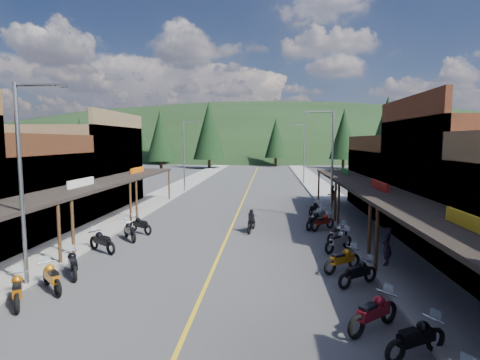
% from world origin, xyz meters
% --- Properties ---
extents(ground, '(220.00, 220.00, 0.00)m').
position_xyz_m(ground, '(0.00, 0.00, 0.00)').
color(ground, '#38383A').
rests_on(ground, ground).
extents(centerline, '(0.15, 90.00, 0.01)m').
position_xyz_m(centerline, '(0.00, 20.00, 0.01)').
color(centerline, gold).
rests_on(centerline, ground).
extents(sidewalk_west, '(3.40, 94.00, 0.15)m').
position_xyz_m(sidewalk_west, '(-8.70, 20.00, 0.07)').
color(sidewalk_west, gray).
rests_on(sidewalk_west, ground).
extents(sidewalk_east, '(3.40, 94.00, 0.15)m').
position_xyz_m(sidewalk_east, '(8.70, 20.00, 0.07)').
color(sidewalk_east, gray).
rests_on(sidewalk_east, ground).
extents(shop_west_2, '(10.90, 9.00, 6.20)m').
position_xyz_m(shop_west_2, '(-13.75, 1.70, 2.53)').
color(shop_west_2, '#3F2111').
rests_on(shop_west_2, ground).
extents(shop_west_3, '(10.90, 10.20, 8.20)m').
position_xyz_m(shop_west_3, '(-13.78, 11.30, 3.52)').
color(shop_west_3, brown).
rests_on(shop_west_3, ground).
extents(shop_east_2, '(10.90, 9.00, 8.20)m').
position_xyz_m(shop_east_2, '(13.78, 1.70, 3.52)').
color(shop_east_2, '#562B19').
rests_on(shop_east_2, ground).
extents(shop_east_3, '(10.90, 10.20, 6.20)m').
position_xyz_m(shop_east_3, '(13.75, 11.30, 2.53)').
color(shop_east_3, '#4C2D16').
rests_on(shop_east_3, ground).
extents(streetlight_0, '(2.16, 0.18, 8.00)m').
position_xyz_m(streetlight_0, '(-6.95, -6.00, 4.46)').
color(streetlight_0, gray).
rests_on(streetlight_0, ground).
extents(streetlight_1, '(2.16, 0.18, 8.00)m').
position_xyz_m(streetlight_1, '(-6.95, 22.00, 4.46)').
color(streetlight_1, gray).
rests_on(streetlight_1, ground).
extents(streetlight_2, '(2.16, 0.18, 8.00)m').
position_xyz_m(streetlight_2, '(6.95, 8.00, 4.46)').
color(streetlight_2, gray).
rests_on(streetlight_2, ground).
extents(streetlight_3, '(2.16, 0.18, 8.00)m').
position_xyz_m(streetlight_3, '(6.95, 30.00, 4.46)').
color(streetlight_3, gray).
rests_on(streetlight_3, ground).
extents(ridge_hill, '(310.00, 140.00, 60.00)m').
position_xyz_m(ridge_hill, '(0.00, 135.00, 0.00)').
color(ridge_hill, black).
rests_on(ridge_hill, ground).
extents(pine_0, '(5.04, 5.04, 11.00)m').
position_xyz_m(pine_0, '(-40.00, 62.00, 6.48)').
color(pine_0, black).
rests_on(pine_0, ground).
extents(pine_1, '(5.88, 5.88, 12.50)m').
position_xyz_m(pine_1, '(-24.00, 70.00, 7.24)').
color(pine_1, black).
rests_on(pine_1, ground).
extents(pine_2, '(6.72, 6.72, 14.00)m').
position_xyz_m(pine_2, '(-10.00, 58.00, 7.99)').
color(pine_2, black).
rests_on(pine_2, ground).
extents(pine_3, '(5.04, 5.04, 11.00)m').
position_xyz_m(pine_3, '(4.00, 66.00, 6.48)').
color(pine_3, black).
rests_on(pine_3, ground).
extents(pine_4, '(5.88, 5.88, 12.50)m').
position_xyz_m(pine_4, '(18.00, 60.00, 7.24)').
color(pine_4, black).
rests_on(pine_4, ground).
extents(pine_5, '(6.72, 6.72, 14.00)m').
position_xyz_m(pine_5, '(34.00, 72.00, 7.99)').
color(pine_5, black).
rests_on(pine_5, ground).
extents(pine_6, '(5.04, 5.04, 11.00)m').
position_xyz_m(pine_6, '(46.00, 64.00, 6.48)').
color(pine_6, black).
rests_on(pine_6, ground).
extents(pine_7, '(5.88, 5.88, 12.50)m').
position_xyz_m(pine_7, '(-32.00, 76.00, 7.24)').
color(pine_7, black).
rests_on(pine_7, ground).
extents(pine_8, '(4.48, 4.48, 10.00)m').
position_xyz_m(pine_8, '(-22.00, 40.00, 5.98)').
color(pine_8, black).
rests_on(pine_8, ground).
extents(pine_9, '(4.93, 4.93, 10.80)m').
position_xyz_m(pine_9, '(24.00, 45.00, 6.38)').
color(pine_9, black).
rests_on(pine_9, ground).
extents(pine_10, '(5.38, 5.38, 11.60)m').
position_xyz_m(pine_10, '(-18.00, 50.00, 6.78)').
color(pine_10, black).
rests_on(pine_10, ground).
extents(pine_11, '(5.82, 5.82, 12.40)m').
position_xyz_m(pine_11, '(20.00, 38.00, 7.19)').
color(pine_11, black).
rests_on(pine_11, ground).
extents(bike_west_4, '(1.77, 2.17, 1.22)m').
position_xyz_m(bike_west_4, '(-6.35, -7.61, 0.61)').
color(bike_west_4, '#A3540B').
rests_on(bike_west_4, ground).
extents(bike_west_5, '(2.02, 1.99, 1.21)m').
position_xyz_m(bike_west_5, '(-5.86, -6.31, 0.61)').
color(bike_west_5, '#C96D0E').
rests_on(bike_west_5, ground).
extents(bike_west_6, '(1.73, 2.11, 1.18)m').
position_xyz_m(bike_west_6, '(-5.87, -4.72, 0.59)').
color(bike_west_6, black).
rests_on(bike_west_6, ground).
extents(bike_west_7, '(2.24, 1.85, 1.26)m').
position_xyz_m(bike_west_7, '(-6.17, -1.23, 0.63)').
color(bike_west_7, black).
rests_on(bike_west_7, ground).
extents(bike_west_8, '(1.79, 2.08, 1.18)m').
position_xyz_m(bike_west_8, '(-5.61, 1.22, 0.59)').
color(bike_west_8, black).
rests_on(bike_west_8, ground).
extents(bike_west_9, '(2.11, 1.76, 1.19)m').
position_xyz_m(bike_west_9, '(-5.54, 2.84, 0.60)').
color(bike_west_9, black).
rests_on(bike_west_9, ground).
extents(bike_east_3, '(2.17, 1.61, 1.19)m').
position_xyz_m(bike_east_3, '(6.47, -9.86, 0.60)').
color(bike_east_3, black).
rests_on(bike_east_3, ground).
extents(bike_east_4, '(2.21, 2.00, 1.28)m').
position_xyz_m(bike_east_4, '(5.72, -8.48, 0.64)').
color(bike_east_4, maroon).
rests_on(bike_east_4, ground).
extents(bike_east_5, '(2.06, 1.72, 1.16)m').
position_xyz_m(bike_east_5, '(6.10, -4.85, 0.58)').
color(bike_east_5, black).
rests_on(bike_east_5, ground).
extents(bike_east_6, '(2.14, 1.85, 1.22)m').
position_xyz_m(bike_east_6, '(5.79, -3.26, 0.61)').
color(bike_east_6, '#C0710D').
rests_on(bike_east_6, ground).
extents(bike_east_7, '(2.06, 2.02, 1.24)m').
position_xyz_m(bike_east_7, '(6.20, -0.11, 0.62)').
color(bike_east_7, gray).
rests_on(bike_east_7, ground).
extents(bike_east_8, '(1.82, 1.98, 1.16)m').
position_xyz_m(bike_east_8, '(6.44, 1.59, 0.58)').
color(bike_east_8, '#A9AAAF').
rests_on(bike_east_8, ground).
extents(bike_east_9, '(2.05, 1.94, 1.21)m').
position_xyz_m(bike_east_9, '(6.03, 4.59, 0.61)').
color(bike_east_9, maroon).
rests_on(bike_east_9, ground).
extents(bike_east_10, '(1.76, 2.25, 1.25)m').
position_xyz_m(bike_east_10, '(5.52, 4.95, 0.63)').
color(bike_east_10, black).
rests_on(bike_east_10, ground).
extents(bike_east_11, '(1.61, 2.01, 1.12)m').
position_xyz_m(bike_east_11, '(6.17, 7.44, 0.56)').
color(bike_east_11, gray).
rests_on(bike_east_11, ground).
extents(bike_east_12, '(1.45, 2.01, 1.10)m').
position_xyz_m(bike_east_12, '(6.08, 9.87, 0.55)').
color(bike_east_12, black).
rests_on(bike_east_12, ground).
extents(rider_on_bike, '(0.95, 2.06, 1.51)m').
position_xyz_m(rider_on_bike, '(1.41, 3.80, 0.60)').
color(rider_on_bike, black).
rests_on(rider_on_bike, ground).
extents(pedestrian_east_a, '(0.66, 0.77, 1.78)m').
position_xyz_m(pedestrian_east_a, '(7.89, -2.62, 1.04)').
color(pedestrian_east_a, '#261C2B').
rests_on(pedestrian_east_a, sidewalk_east).
extents(pedestrian_east_b, '(0.98, 0.83, 1.74)m').
position_xyz_m(pedestrian_east_b, '(8.07, 13.64, 1.02)').
color(pedestrian_east_b, '#513933').
rests_on(pedestrian_east_b, sidewalk_east).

